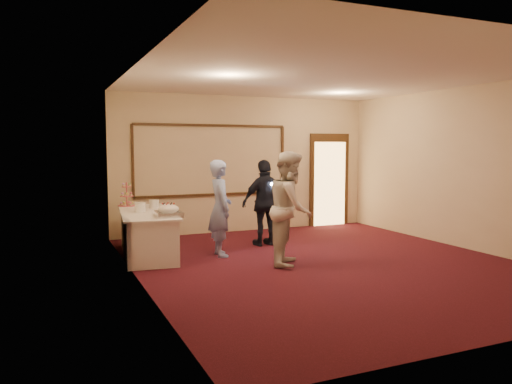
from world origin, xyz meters
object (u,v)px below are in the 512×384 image
tart (165,211)px  guest (265,203)px  plate_stack_b (154,204)px  man (220,208)px  pavlova_tray (168,211)px  cupcake_stand (127,197)px  woman (291,208)px  plate_stack_a (140,207)px  buffet_table (147,233)px

tart → guest: (1.99, 0.20, 0.03)m
plate_stack_b → man: (0.94, -0.99, -0.01)m
tart → guest: bearing=5.8°
pavlova_tray → cupcake_stand: bearing=102.8°
woman → guest: (0.27, 1.58, -0.09)m
cupcake_stand → woman: 3.36m
cupcake_stand → tart: 1.28m
plate_stack_a → cupcake_stand: bearing=94.1°
plate_stack_a → plate_stack_b: (0.34, 0.45, -0.01)m
cupcake_stand → guest: (2.44, -0.98, -0.12)m
plate_stack_a → woman: (2.11, -1.57, 0.06)m
pavlova_tray → woman: woman is taller
buffet_table → pavlova_tray: size_ratio=4.04×
plate_stack_b → pavlova_tray: bearing=-90.8°
cupcake_stand → guest: size_ratio=0.30×
tart → buffet_table: bearing=138.5°
buffet_table → cupcake_stand: bearing=101.4°
tart → woman: bearing=-38.6°
plate_stack_b → woman: (1.77, -2.02, 0.06)m
plate_stack_b → guest: guest is taller
plate_stack_b → guest: bearing=-12.2°
tart → cupcake_stand: bearing=110.8°
plate_stack_b → tart: size_ratio=0.69×
cupcake_stand → tart: (0.45, -1.18, -0.15)m
plate_stack_a → tart: plate_stack_a is taller
man → guest: bearing=-59.2°
pavlova_tray → guest: bearing=19.9°
man → woman: (0.83, -1.04, 0.08)m
man → woman: bearing=-136.7°
cupcake_stand → woman: (2.18, -2.56, -0.04)m
plate_stack_a → man: man is taller
pavlova_tray → woman: (1.79, -0.84, 0.05)m
man → plate_stack_a: bearing=71.6°
plate_stack_a → guest: 2.37m
woman → guest: 1.61m
pavlova_tray → woman: 1.97m
buffet_table → pavlova_tray: (0.20, -0.77, 0.47)m
plate_stack_a → pavlova_tray: bearing=-66.4°
buffet_table → plate_stack_a: bearing=-164.1°
plate_stack_a → man: size_ratio=0.12×
plate_stack_b → man: bearing=-46.5°
pavlova_tray → plate_stack_b: size_ratio=3.31×
pavlova_tray → cupcake_stand: cupcake_stand is taller
plate_stack_a → woman: 2.63m
guest → plate_stack_b: bearing=-16.7°
plate_stack_a → tart: bearing=-27.1°
cupcake_stand → plate_stack_b: (0.41, -0.54, -0.10)m
man → plate_stack_b: bearing=48.0°
woman → guest: woman is taller
buffet_table → cupcake_stand: cupcake_stand is taller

